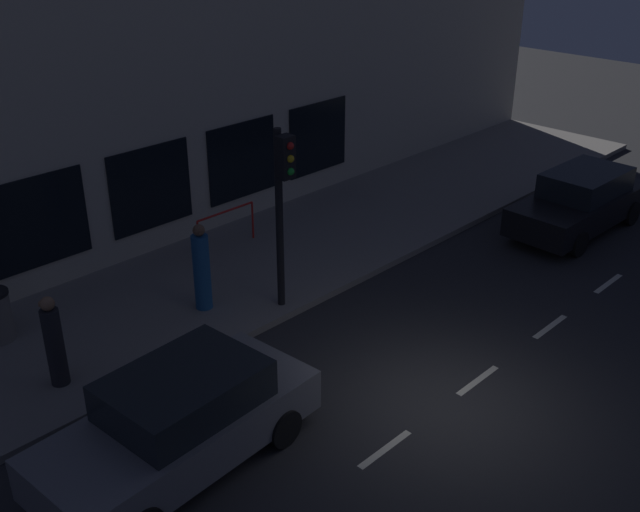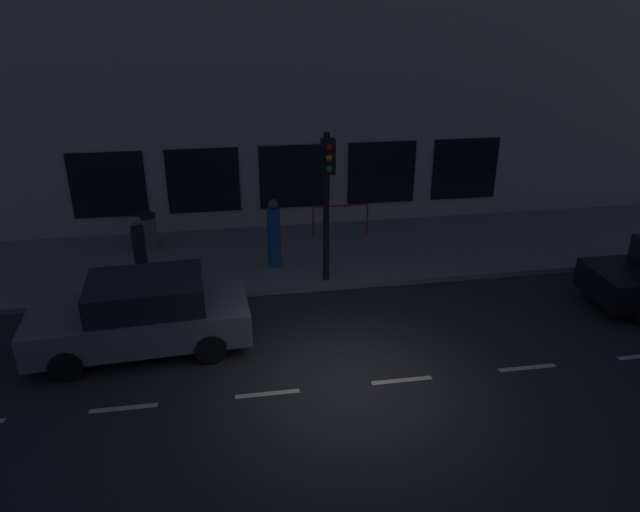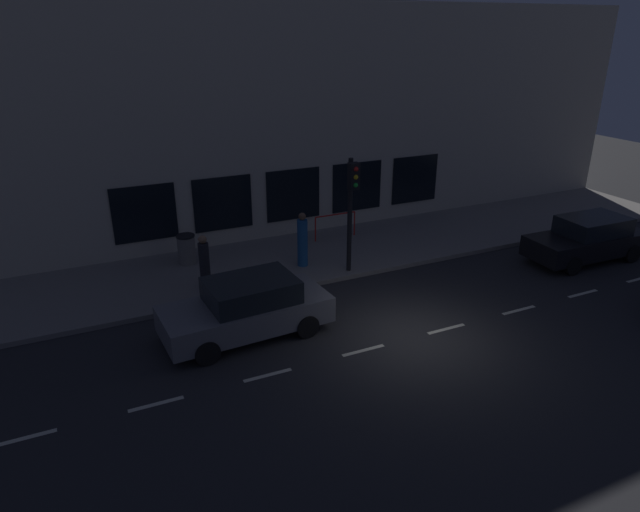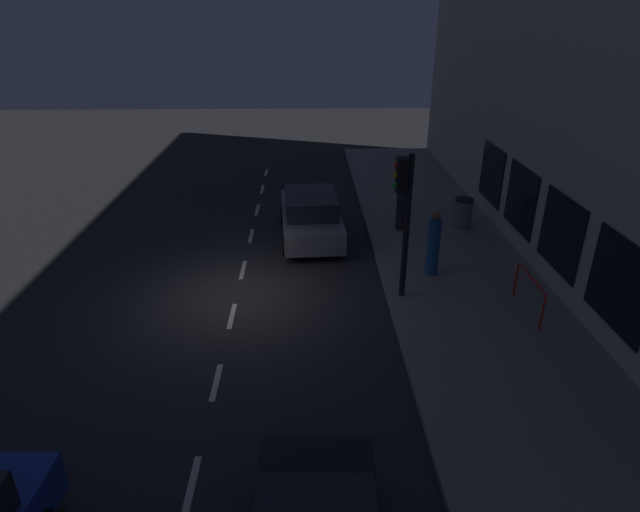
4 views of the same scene
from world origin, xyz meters
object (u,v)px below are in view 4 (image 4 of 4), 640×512
(parked_car_1, at_px, (311,216))
(pedestrian_1, at_px, (401,206))
(traffic_light, at_px, (404,204))
(trash_bin, at_px, (463,213))
(pedestrian_0, at_px, (433,245))

(parked_car_1, bearing_deg, pedestrian_1, 3.34)
(traffic_light, distance_m, parked_car_1, 5.19)
(parked_car_1, distance_m, pedestrian_1, 3.10)
(trash_bin, bearing_deg, pedestrian_1, -177.44)
(pedestrian_1, xyz_separation_m, trash_bin, (2.17, 0.10, -0.30))
(pedestrian_0, height_order, trash_bin, pedestrian_0)
(traffic_light, bearing_deg, pedestrian_1, 79.96)
(traffic_light, bearing_deg, trash_bin, 57.75)
(parked_car_1, xyz_separation_m, pedestrian_1, (3.07, 0.36, 0.17))
(parked_car_1, relative_size, trash_bin, 4.42)
(traffic_light, height_order, parked_car_1, traffic_light)
(traffic_light, height_order, pedestrian_1, traffic_light)
(parked_car_1, relative_size, pedestrian_1, 2.64)
(parked_car_1, distance_m, pedestrian_0, 4.58)
(pedestrian_0, xyz_separation_m, pedestrian_1, (-0.32, 3.42, -0.06))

